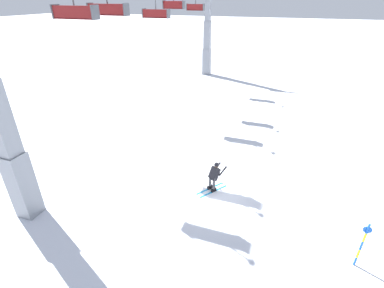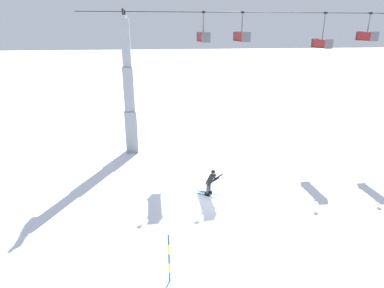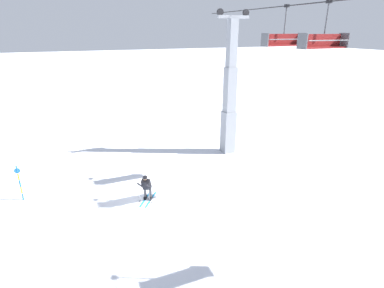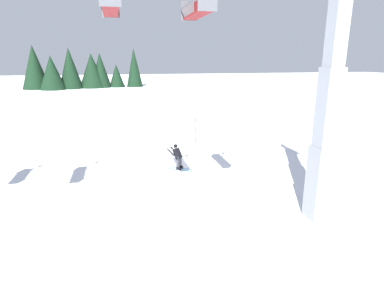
{
  "view_description": "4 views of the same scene",
  "coord_description": "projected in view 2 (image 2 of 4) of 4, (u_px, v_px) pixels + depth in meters",
  "views": [
    {
      "loc": [
        -11.48,
        -2.86,
        8.6
      ],
      "look_at": [
        0.08,
        1.28,
        2.08
      ],
      "focal_mm": 26.13,
      "sensor_mm": 36.0,
      "label": 1
    },
    {
      "loc": [
        -3.45,
        -15.26,
        8.47
      ],
      "look_at": [
        -1.24,
        1.48,
        2.42
      ],
      "focal_mm": 30.21,
      "sensor_mm": 36.0,
      "label": 2
    },
    {
      "loc": [
        13.36,
        -3.33,
        8.39
      ],
      "look_at": [
        -0.42,
        2.48,
        2.8
      ],
      "focal_mm": 28.59,
      "sensor_mm": 36.0,
      "label": 3
    },
    {
      "loc": [
        2.91,
        17.34,
        6.3
      ],
      "look_at": [
        -0.84,
        1.88,
        2.02
      ],
      "focal_mm": 29.28,
      "sensor_mm": 36.0,
      "label": 4
    }
  ],
  "objects": [
    {
      "name": "trail_marker_pole",
      "position": [
        169.0,
        257.0,
        11.13
      ],
      "size": [
        0.07,
        0.28,
        1.95
      ],
      "color": "blue",
      "rests_on": "ground_plane"
    },
    {
      "name": "ground_plane",
      "position": [
        218.0,
        194.0,
        17.52
      ],
      "size": [
        260.0,
        260.0,
        0.0
      ],
      "primitive_type": "plane",
      "color": "white"
    },
    {
      "name": "chairlift_seat_nearest",
      "position": [
        202.0,
        37.0,
        21.56
      ],
      "size": [
        0.61,
        2.3,
        1.93
      ],
      "color": "black"
    },
    {
      "name": "haul_cable",
      "position": [
        322.0,
        13.0,
        22.06
      ],
      "size": [
        32.7,
        0.05,
        0.05
      ],
      "primitive_type": "cylinder",
      "rotation": [
        0.0,
        1.57,
        0.0
      ],
      "color": "black"
    },
    {
      "name": "lift_tower_near",
      "position": [
        129.0,
        98.0,
        22.27
      ],
      "size": [
        0.83,
        2.29,
        9.65
      ],
      "color": "gray",
      "rests_on": "ground_plane"
    },
    {
      "name": "chairlift_seat_second",
      "position": [
        240.0,
        37.0,
        21.88
      ],
      "size": [
        0.61,
        2.35,
        1.91
      ],
      "color": "black"
    },
    {
      "name": "chairlift_seat_fourth",
      "position": [
        366.0,
        36.0,
        23.01
      ],
      "size": [
        0.61,
        1.8,
        1.91
      ],
      "color": "black"
    },
    {
      "name": "chairlift_seat_middle",
      "position": [
        321.0,
        43.0,
        22.75
      ],
      "size": [
        0.61,
        2.03,
        2.39
      ],
      "color": "black"
    },
    {
      "name": "skier_carving_main",
      "position": [
        211.0,
        181.0,
        17.11
      ],
      "size": [
        1.6,
        1.35,
        1.64
      ],
      "color": "#198CCC",
      "rests_on": "ground_plane"
    }
  ]
}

